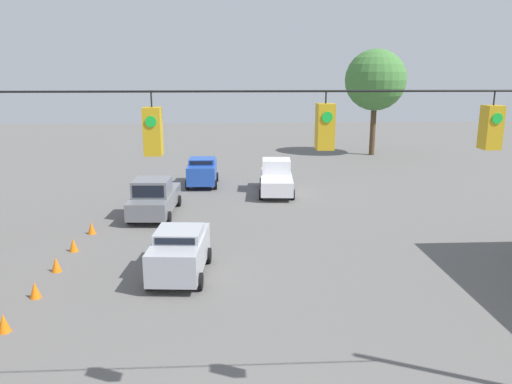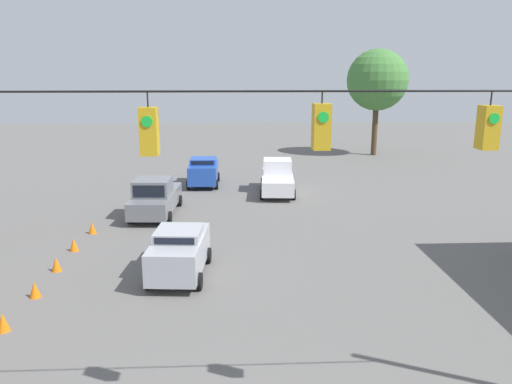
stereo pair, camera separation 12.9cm
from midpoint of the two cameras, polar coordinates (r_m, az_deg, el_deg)
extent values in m
cylinder|color=black|center=(9.29, -1.96, 11.43)|extent=(19.14, 0.04, 0.04)
cube|color=gold|center=(10.56, 25.31, 6.67)|extent=(0.32, 0.36, 0.83)
cylinder|color=black|center=(10.52, 25.62, 9.65)|extent=(0.03, 0.03, 0.27)
cylinder|color=green|center=(10.37, 25.90, 7.56)|extent=(0.20, 0.02, 0.20)
cube|color=gold|center=(9.49, 7.86, 7.41)|extent=(0.32, 0.36, 0.86)
cylinder|color=black|center=(9.45, 7.97, 10.67)|extent=(0.03, 0.03, 0.22)
cylinder|color=green|center=(9.29, 8.11, 8.46)|extent=(0.20, 0.02, 0.20)
cube|color=gold|center=(9.46, -11.73, 6.80)|extent=(0.32, 0.36, 0.88)
cylinder|color=black|center=(9.41, -11.90, 10.32)|extent=(0.03, 0.03, 0.28)
cylinder|color=green|center=(9.25, -11.97, 7.88)|extent=(0.20, 0.02, 0.20)
cube|color=silver|center=(32.30, 2.58, 1.20)|extent=(2.35, 5.34, 0.90)
cube|color=silver|center=(32.73, 2.58, 2.97)|extent=(1.94, 2.00, 0.90)
cube|color=black|center=(33.66, 2.55, 3.27)|extent=(1.57, 0.14, 0.63)
cylinder|color=black|center=(34.08, 4.18, 1.06)|extent=(0.27, 0.65, 0.64)
cylinder|color=black|center=(34.05, 0.87, 1.08)|extent=(0.27, 0.65, 0.64)
cylinder|color=black|center=(30.79, 4.46, -0.30)|extent=(0.27, 0.65, 0.64)
cylinder|color=black|center=(30.75, 0.79, -0.28)|extent=(0.27, 0.65, 0.64)
cube|color=#234CB2|center=(34.72, -5.91, 2.29)|extent=(1.93, 3.95, 1.23)
cube|color=#234CB2|center=(34.57, -5.94, 3.58)|extent=(1.75, 1.75, 0.36)
cube|color=black|center=(33.72, -6.04, 3.33)|extent=(1.50, 0.04, 0.25)
cylinder|color=black|center=(33.68, -7.62, 0.82)|extent=(0.23, 0.64, 0.64)
cylinder|color=black|center=(33.55, -4.44, 0.85)|extent=(0.23, 0.64, 0.64)
cylinder|color=black|center=(36.16, -7.23, 1.71)|extent=(0.23, 0.64, 0.64)
cylinder|color=black|center=(36.04, -4.26, 1.74)|extent=(0.23, 0.64, 0.64)
cube|color=#A8AAB2|center=(19.50, -8.55, -6.87)|extent=(2.16, 4.17, 1.19)
cube|color=#A8AAB2|center=(19.25, -8.63, -4.71)|extent=(1.83, 1.91, 0.36)
cube|color=black|center=(18.41, -9.13, -5.58)|extent=(1.47, 0.14, 0.25)
cylinder|color=black|center=(18.72, -12.02, -9.88)|extent=(0.27, 0.66, 0.64)
cylinder|color=black|center=(18.38, -6.35, -10.11)|extent=(0.27, 0.66, 0.64)
cylinder|color=black|center=(21.09, -10.34, -7.08)|extent=(0.27, 0.66, 0.64)
cylinder|color=black|center=(20.78, -5.33, -7.22)|extent=(0.27, 0.66, 0.64)
cube|color=slate|center=(28.04, -11.24, -0.96)|extent=(2.33, 5.41, 0.90)
cube|color=slate|center=(27.23, -11.59, 0.54)|extent=(1.98, 2.01, 0.90)
cube|color=black|center=(26.31, -12.02, 0.07)|extent=(1.63, 0.11, 0.63)
cylinder|color=black|center=(26.77, -14.07, -2.80)|extent=(0.26, 0.65, 0.64)
cylinder|color=black|center=(26.33, -9.76, -2.86)|extent=(0.26, 0.65, 0.64)
cylinder|color=black|center=(30.00, -12.45, -0.96)|extent=(0.26, 0.65, 0.64)
cylinder|color=black|center=(29.61, -8.60, -0.98)|extent=(0.26, 0.65, 0.64)
cone|color=orange|center=(17.37, -26.76, -13.14)|extent=(0.38, 0.38, 0.59)
cone|color=orange|center=(19.29, -23.79, -10.15)|extent=(0.38, 0.38, 0.59)
cone|color=orange|center=(21.37, -21.70, -7.65)|extent=(0.38, 0.38, 0.59)
cone|color=orange|center=(23.42, -19.96, -5.66)|extent=(0.38, 0.38, 0.59)
cone|color=orange|center=(25.57, -18.08, -3.90)|extent=(0.38, 0.38, 0.59)
cylinder|color=#4C3823|center=(48.53, 13.51, 7.32)|extent=(0.51, 0.51, 5.43)
sphere|color=#427A38|center=(48.29, 13.79, 12.34)|extent=(5.60, 5.60, 5.60)
camera|label=1|loc=(0.06, -89.83, 0.04)|focal=35.00mm
camera|label=2|loc=(0.06, 90.17, -0.04)|focal=35.00mm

